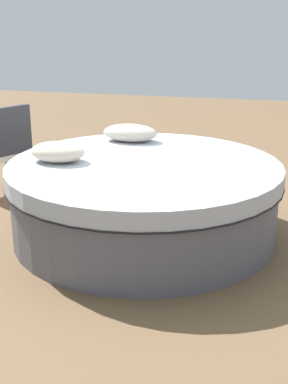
{
  "coord_description": "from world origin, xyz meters",
  "views": [
    {
      "loc": [
        -1.06,
        4.26,
        1.91
      ],
      "look_at": [
        0.0,
        0.0,
        0.4
      ],
      "focal_mm": 49.48,
      "sensor_mm": 36.0,
      "label": 1
    }
  ],
  "objects_px": {
    "round_bed": "(144,198)",
    "throw_pillow_1": "(58,152)",
    "throw_pillow_0": "(130,133)",
    "patio_chair": "(4,145)"
  },
  "relations": [
    {
      "from": "throw_pillow_0",
      "to": "patio_chair",
      "type": "xyz_separation_m",
      "value": [
        1.37,
        0.07,
        -0.19
      ]
    },
    {
      "from": "round_bed",
      "to": "throw_pillow_1",
      "type": "distance_m",
      "value": 0.86
    },
    {
      "from": "round_bed",
      "to": "throw_pillow_1",
      "type": "relative_size",
      "value": 4.99
    },
    {
      "from": "round_bed",
      "to": "throw_pillow_1",
      "type": "xyz_separation_m",
      "value": [
        0.74,
        0.14,
        0.41
      ]
    },
    {
      "from": "throw_pillow_0",
      "to": "patio_chair",
      "type": "distance_m",
      "value": 1.39
    },
    {
      "from": "throw_pillow_1",
      "to": "patio_chair",
      "type": "relative_size",
      "value": 0.49
    },
    {
      "from": "round_bed",
      "to": "throw_pillow_1",
      "type": "bearing_deg",
      "value": 10.81
    },
    {
      "from": "round_bed",
      "to": "patio_chair",
      "type": "bearing_deg",
      "value": -21.54
    },
    {
      "from": "throw_pillow_1",
      "to": "patio_chair",
      "type": "xyz_separation_m",
      "value": [
        0.96,
        -0.81,
        -0.19
      ]
    },
    {
      "from": "round_bed",
      "to": "patio_chair",
      "type": "xyz_separation_m",
      "value": [
        1.7,
        -0.67,
        0.22
      ]
    }
  ]
}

